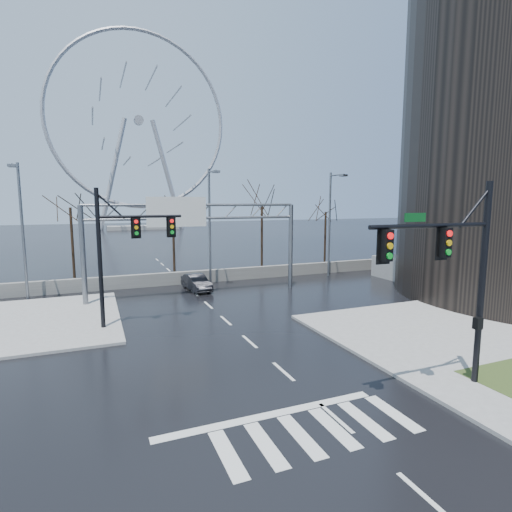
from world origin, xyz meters
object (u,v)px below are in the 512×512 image
signal_mast_near (458,266)px  ferris_wheel (139,128)px  signal_mast_far (121,245)px  car (196,282)px  sign_gantry (192,229)px

signal_mast_near → ferris_wheel: ferris_wheel is taller
signal_mast_near → signal_mast_far: same height
signal_mast_near → car: bearing=102.7°
sign_gantry → car: sign_gantry is taller
signal_mast_far → ferris_wheel: bearing=82.8°
signal_mast_far → sign_gantry: size_ratio=0.49×
signal_mast_near → ferris_wheel: bearing=90.1°
car → signal_mast_far: bearing=-134.8°
ferris_wheel → signal_mast_far: bearing=-97.2°
sign_gantry → ferris_wheel: 82.91m
signal_mast_far → car: 11.01m
signal_mast_near → signal_mast_far: bearing=130.3°
signal_mast_near → ferris_wheel: 101.29m
signal_mast_far → sign_gantry: bearing=47.5°
ferris_wheel → car: 82.18m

